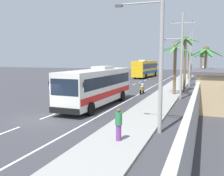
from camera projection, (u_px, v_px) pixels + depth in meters
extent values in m
plane|color=#3A3A3F|center=(41.00, 119.00, 18.74)|extent=(160.00, 160.00, 0.00)
cube|color=#999993|center=(159.00, 101.00, 25.76)|extent=(3.20, 90.00, 0.14)
cube|color=white|center=(9.00, 131.00, 15.64)|extent=(0.16, 2.00, 0.01)
cube|color=white|center=(48.00, 116.00, 19.53)|extent=(0.16, 2.00, 0.01)
cube|color=white|center=(74.00, 107.00, 23.42)|extent=(0.16, 2.00, 0.01)
cube|color=white|center=(93.00, 100.00, 27.31)|extent=(0.16, 2.00, 0.01)
cube|color=white|center=(107.00, 94.00, 31.20)|extent=(0.16, 2.00, 0.01)
cube|color=white|center=(118.00, 90.00, 35.10)|extent=(0.16, 2.00, 0.01)
cube|color=white|center=(127.00, 87.00, 38.99)|extent=(0.16, 2.00, 0.01)
cube|color=white|center=(134.00, 84.00, 42.88)|extent=(0.16, 2.00, 0.01)
cube|color=white|center=(140.00, 82.00, 46.77)|extent=(0.16, 2.00, 0.01)
cube|color=white|center=(145.00, 80.00, 50.66)|extent=(0.16, 2.00, 0.01)
cube|color=white|center=(150.00, 78.00, 54.56)|extent=(0.16, 2.00, 0.01)
cube|color=white|center=(153.00, 77.00, 58.45)|extent=(0.16, 2.00, 0.01)
cube|color=white|center=(157.00, 76.00, 62.34)|extent=(0.16, 2.00, 0.01)
cube|color=white|center=(139.00, 94.00, 31.53)|extent=(0.14, 70.00, 0.01)
cube|color=#B2B2AD|center=(200.00, 86.00, 28.06)|extent=(0.24, 60.00, 2.59)
cube|color=silver|center=(97.00, 86.00, 23.67)|extent=(2.92, 11.16, 2.93)
cube|color=#192333|center=(98.00, 80.00, 23.79)|extent=(2.92, 10.27, 0.94)
cube|color=#192333|center=(64.00, 87.00, 18.56)|extent=(2.33, 0.18, 1.23)
cube|color=red|center=(97.00, 93.00, 23.75)|extent=(2.95, 10.94, 0.53)
cube|color=black|center=(64.00, 111.00, 18.67)|extent=(2.48, 0.25, 0.44)
cube|color=#B7B7B7|center=(103.00, 68.00, 24.76)|extent=(1.48, 2.48, 0.28)
cube|color=black|center=(84.00, 85.00, 18.19)|extent=(0.12, 0.08, 0.36)
cube|color=black|center=(49.00, 83.00, 19.26)|extent=(0.12, 0.08, 0.36)
cylinder|color=black|center=(90.00, 109.00, 19.80)|extent=(0.36, 1.05, 1.04)
cylinder|color=black|center=(63.00, 106.00, 20.72)|extent=(0.36, 1.05, 1.04)
cylinder|color=black|center=(122.00, 96.00, 26.43)|extent=(0.36, 1.05, 1.04)
cylinder|color=black|center=(100.00, 95.00, 27.35)|extent=(0.36, 1.05, 1.04)
cube|color=gold|center=(145.00, 68.00, 57.07)|extent=(3.34, 11.70, 3.24)
cube|color=#192333|center=(145.00, 66.00, 56.82)|extent=(3.30, 10.78, 1.04)
cube|color=#192333|center=(152.00, 65.00, 62.20)|extent=(2.29, 0.27, 1.36)
cube|color=blue|center=(145.00, 72.00, 57.15)|extent=(3.36, 11.47, 0.58)
cube|color=black|center=(152.00, 73.00, 62.51)|extent=(2.44, 0.34, 0.44)
cube|color=#B7B7B7|center=(143.00, 60.00, 55.55)|extent=(1.55, 2.64, 0.28)
cube|color=black|center=(146.00, 64.00, 62.56)|extent=(0.13, 0.09, 0.36)
cube|color=black|center=(158.00, 65.00, 61.40)|extent=(0.13, 0.09, 0.36)
cylinder|color=black|center=(145.00, 74.00, 61.40)|extent=(0.40, 1.06, 1.04)
cylinder|color=black|center=(155.00, 74.00, 60.41)|extent=(0.40, 1.06, 1.04)
cylinder|color=black|center=(135.00, 76.00, 54.60)|extent=(0.40, 1.06, 1.04)
cylinder|color=black|center=(146.00, 76.00, 53.61)|extent=(0.40, 1.06, 1.04)
cylinder|color=black|center=(141.00, 92.00, 30.99)|extent=(0.10, 0.60, 0.60)
cylinder|color=black|center=(143.00, 91.00, 32.26)|extent=(0.12, 0.60, 0.60)
cube|color=gold|center=(142.00, 90.00, 31.55)|extent=(0.24, 1.10, 0.36)
cube|color=black|center=(142.00, 88.00, 31.81)|extent=(0.24, 0.60, 0.12)
cylinder|color=gray|center=(141.00, 89.00, 31.07)|extent=(0.06, 0.32, 0.67)
cylinder|color=black|center=(141.00, 86.00, 31.11)|extent=(0.56, 0.04, 0.04)
sphere|color=#EAEACC|center=(141.00, 87.00, 31.01)|extent=(0.14, 0.14, 0.14)
cylinder|color=beige|center=(142.00, 85.00, 31.73)|extent=(0.32, 0.32, 0.59)
sphere|color=blue|center=(142.00, 82.00, 31.68)|extent=(0.26, 0.26, 0.26)
cylinder|color=#75388E|center=(119.00, 133.00, 13.38)|extent=(0.28, 0.28, 0.84)
cylinder|color=#2D7A47|center=(119.00, 118.00, 13.29)|extent=(0.36, 0.36, 0.66)
sphere|color=brown|center=(119.00, 110.00, 13.24)|extent=(0.20, 0.20, 0.20)
cylinder|color=#9E9E99|center=(162.00, 45.00, 14.65)|extent=(0.24, 0.24, 10.26)
cylinder|color=#9E9E99|center=(140.00, 3.00, 14.80)|extent=(2.56, 0.09, 0.09)
cube|color=#4C4C51|center=(119.00, 6.00, 15.24)|extent=(0.44, 0.24, 0.14)
cylinder|color=#9E9E99|center=(182.00, 57.00, 27.04)|extent=(0.24, 0.24, 9.02)
cube|color=#9E9E99|center=(183.00, 23.00, 26.63)|extent=(2.42, 0.12, 0.12)
cylinder|color=#4C4742|center=(173.00, 22.00, 26.95)|extent=(0.08, 0.08, 0.16)
cylinder|color=#4C4742|center=(193.00, 21.00, 26.29)|extent=(0.08, 0.08, 0.16)
cylinder|color=#9E9E99|center=(173.00, 39.00, 27.14)|extent=(1.89, 0.09, 0.09)
cube|color=#4C4C51|center=(164.00, 40.00, 27.47)|extent=(0.44, 0.24, 0.14)
cylinder|color=#9E9E99|center=(190.00, 60.00, 39.38)|extent=(0.24, 0.24, 8.05)
cube|color=#9E9E99|center=(191.00, 41.00, 39.05)|extent=(1.82, 0.12, 0.12)
cylinder|color=#4C4742|center=(186.00, 40.00, 39.28)|extent=(0.08, 0.08, 0.16)
cylinder|color=#4C4742|center=(196.00, 40.00, 38.78)|extent=(0.08, 0.08, 0.16)
cylinder|color=#9E9E99|center=(192.00, 55.00, 51.75)|extent=(0.24, 0.24, 9.88)
cube|color=#9E9E99|center=(192.00, 39.00, 51.38)|extent=(2.12, 0.12, 0.12)
cylinder|color=#4C4742|center=(188.00, 38.00, 51.65)|extent=(0.08, 0.08, 0.16)
cylinder|color=#4C4742|center=(197.00, 38.00, 51.08)|extent=(0.08, 0.08, 0.16)
cylinder|color=#9E9E99|center=(188.00, 44.00, 51.79)|extent=(1.71, 0.09, 0.09)
cube|color=#4C4C51|center=(183.00, 45.00, 52.09)|extent=(0.44, 0.24, 0.14)
cylinder|color=brown|center=(175.00, 71.00, 30.13)|extent=(0.35, 0.35, 5.64)
ellipsoid|color=#3D893D|center=(183.00, 49.00, 29.45)|extent=(1.85, 0.55, 0.88)
ellipsoid|color=#3D893D|center=(180.00, 48.00, 30.44)|extent=(1.19, 1.85, 0.63)
ellipsoid|color=#3D893D|center=(176.00, 50.00, 30.68)|extent=(0.49, 1.84, 0.89)
ellipsoid|color=#3D893D|center=(168.00, 48.00, 30.43)|extent=(1.89, 1.05, 0.63)
ellipsoid|color=#3D893D|center=(168.00, 49.00, 29.80)|extent=(1.81, 1.01, 0.91)
ellipsoid|color=#3D893D|center=(173.00, 49.00, 29.09)|extent=(0.69, 1.83, 0.95)
ellipsoid|color=#3D893D|center=(180.00, 48.00, 28.97)|extent=(1.50, 1.64, 0.73)
sphere|color=brown|center=(175.00, 46.00, 29.79)|extent=(0.56, 0.56, 0.56)
cylinder|color=brown|center=(205.00, 76.00, 25.87)|extent=(0.27, 0.27, 5.24)
ellipsoid|color=#337F33|center=(215.00, 52.00, 25.45)|extent=(1.70, 0.62, 0.93)
ellipsoid|color=#337F33|center=(209.00, 53.00, 26.18)|extent=(0.95, 1.65, 0.99)
ellipsoid|color=#337F33|center=(203.00, 53.00, 26.38)|extent=(0.95, 1.65, 0.98)
ellipsoid|color=#337F33|center=(198.00, 52.00, 25.92)|extent=(1.69, 0.46, 0.91)
ellipsoid|color=#337F33|center=(203.00, 51.00, 24.92)|extent=(0.91, 1.78, 0.65)
ellipsoid|color=#337F33|center=(210.00, 52.00, 24.82)|extent=(1.01, 1.64, 0.98)
sphere|color=brown|center=(206.00, 49.00, 25.56)|extent=(0.56, 0.56, 0.56)
cylinder|color=brown|center=(201.00, 69.00, 42.79)|extent=(0.27, 0.27, 5.00)
ellipsoid|color=#28702D|center=(206.00, 54.00, 42.30)|extent=(1.44, 0.42, 0.51)
ellipsoid|color=#28702D|center=(202.00, 56.00, 43.03)|extent=(0.70, 1.36, 0.84)
ellipsoid|color=#28702D|center=(198.00, 55.00, 42.99)|extent=(1.36, 0.93, 0.78)
ellipsoid|color=#28702D|center=(198.00, 55.00, 42.34)|extent=(1.33, 1.09, 0.70)
ellipsoid|color=#28702D|center=(203.00, 55.00, 41.84)|extent=(0.91, 1.43, 0.60)
sphere|color=brown|center=(201.00, 54.00, 42.49)|extent=(0.56, 0.56, 0.56)
cylinder|color=brown|center=(185.00, 66.00, 33.11)|extent=(0.34, 0.34, 6.76)
ellipsoid|color=#337F33|center=(193.00, 40.00, 32.37)|extent=(1.77, 0.52, 0.62)
ellipsoid|color=#337F33|center=(189.00, 42.00, 33.26)|extent=(1.07, 1.57, 1.03)
ellipsoid|color=#337F33|center=(185.00, 42.00, 33.52)|extent=(0.69, 1.66, 0.96)
ellipsoid|color=#337F33|center=(180.00, 42.00, 33.26)|extent=(1.62, 0.92, 1.01)
ellipsoid|color=#337F33|center=(179.00, 40.00, 32.74)|extent=(1.76, 0.91, 0.64)
ellipsoid|color=#337F33|center=(183.00, 40.00, 32.08)|extent=(0.93, 1.76, 0.64)
ellipsoid|color=#337F33|center=(189.00, 40.00, 31.90)|extent=(1.19, 1.68, 0.64)
sphere|color=brown|center=(186.00, 38.00, 32.70)|extent=(0.56, 0.56, 0.56)
cylinder|color=brown|center=(189.00, 66.00, 50.27)|extent=(0.34, 0.34, 5.35)
ellipsoid|color=#28702D|center=(193.00, 54.00, 49.88)|extent=(1.38, 0.62, 0.72)
ellipsoid|color=#28702D|center=(191.00, 54.00, 50.36)|extent=(0.98, 1.28, 0.83)
ellipsoid|color=#28702D|center=(189.00, 54.00, 50.62)|extent=(0.60, 1.40, 0.67)
ellipsoid|color=#28702D|center=(186.00, 53.00, 50.50)|extent=(1.37, 1.06, 0.52)
ellipsoid|color=#28702D|center=(186.00, 53.00, 49.80)|extent=(1.37, 1.09, 0.48)
ellipsoid|color=#28702D|center=(189.00, 53.00, 49.35)|extent=(0.50, 1.43, 0.49)
ellipsoid|color=#28702D|center=(192.00, 53.00, 49.32)|extent=(1.17, 1.31, 0.51)
sphere|color=brown|center=(189.00, 52.00, 49.95)|extent=(0.56, 0.56, 0.56)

